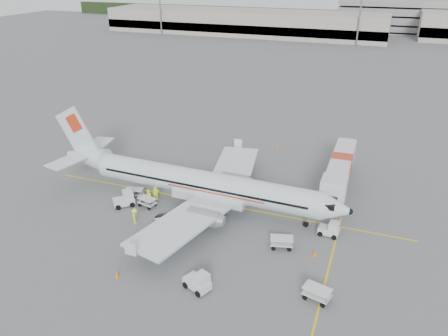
% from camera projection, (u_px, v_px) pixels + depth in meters
% --- Properties ---
extents(ground, '(360.00, 360.00, 0.00)m').
position_uv_depth(ground, '(218.00, 204.00, 51.44)').
color(ground, '#56595B').
extents(stripe_lead, '(44.00, 0.20, 0.01)m').
position_uv_depth(stripe_lead, '(218.00, 204.00, 51.44)').
color(stripe_lead, yellow).
rests_on(stripe_lead, ground).
extents(stripe_cross, '(0.20, 20.00, 0.01)m').
position_uv_depth(stripe_cross, '(328.00, 271.00, 40.22)').
color(stripe_cross, yellow).
rests_on(stripe_cross, ground).
extents(terminal_west, '(110.00, 22.00, 9.00)m').
position_uv_depth(terminal_west, '(243.00, 22.00, 172.34)').
color(terminal_west, gray).
rests_on(terminal_west, ground).
extents(parking_garage, '(62.00, 24.00, 14.00)m').
position_uv_depth(parking_garage, '(419.00, 14.00, 176.04)').
color(parking_garage, slate).
rests_on(parking_garage, ground).
extents(treeline, '(300.00, 3.00, 6.00)m').
position_uv_depth(treeline, '(357.00, 18.00, 198.39)').
color(treeline, black).
rests_on(treeline, ground).
extents(mast_west, '(3.20, 1.20, 22.00)m').
position_uv_depth(mast_west, '(160.00, 5.00, 168.93)').
color(mast_west, slate).
rests_on(mast_west, ground).
extents(mast_center, '(3.20, 1.20, 22.00)m').
position_uv_depth(mast_center, '(360.00, 12.00, 145.11)').
color(mast_center, slate).
rests_on(mast_center, ground).
extents(aircraft, '(36.40, 28.97, 9.79)m').
position_uv_depth(aircraft, '(204.00, 168.00, 49.05)').
color(aircraft, silver).
rests_on(aircraft, ground).
extents(jet_bridge, '(3.15, 16.81, 4.41)m').
position_uv_depth(jet_bridge, '(340.00, 172.00, 54.17)').
color(jet_bridge, silver).
rests_on(jet_bridge, ground).
extents(belt_loader, '(4.71, 2.22, 2.46)m').
position_uv_depth(belt_loader, '(172.00, 216.00, 46.70)').
color(belt_loader, silver).
rests_on(belt_loader, ground).
extents(tug_fore, '(2.23, 1.40, 1.64)m').
position_uv_depth(tug_fore, '(329.00, 228.00, 45.23)').
color(tug_fore, silver).
rests_on(tug_fore, ground).
extents(tug_mid, '(2.69, 2.16, 1.81)m').
position_uv_depth(tug_mid, '(197.00, 280.00, 37.69)').
color(tug_mid, silver).
rests_on(tug_mid, ground).
extents(tug_aft, '(2.68, 2.62, 1.84)m').
position_uv_depth(tug_aft, '(124.00, 199.00, 50.68)').
color(tug_aft, silver).
rests_on(tug_aft, ground).
extents(cart_loaded_a, '(2.39, 1.74, 1.12)m').
position_uv_depth(cart_loaded_a, '(134.00, 193.00, 52.71)').
color(cart_loaded_a, silver).
rests_on(cart_loaded_a, ground).
extents(cart_loaded_b, '(2.32, 1.69, 1.09)m').
position_uv_depth(cart_loaded_b, '(147.00, 202.00, 50.69)').
color(cart_loaded_b, silver).
rests_on(cart_loaded_b, ground).
extents(cart_empty_a, '(2.50, 1.84, 1.17)m').
position_uv_depth(cart_empty_a, '(281.00, 243.00, 43.33)').
color(cart_empty_a, silver).
rests_on(cart_empty_a, ground).
extents(cart_empty_b, '(2.56, 1.89, 1.20)m').
position_uv_depth(cart_empty_b, '(317.00, 294.00, 36.60)').
color(cart_empty_b, silver).
rests_on(cart_empty_b, ground).
extents(cone_nose, '(0.37, 0.37, 0.60)m').
position_uv_depth(cone_nose, '(315.00, 253.00, 42.19)').
color(cone_nose, orange).
rests_on(cone_nose, ground).
extents(cone_port, '(0.38, 0.38, 0.62)m').
position_uv_depth(cone_port, '(277.00, 146.00, 66.93)').
color(cone_port, orange).
rests_on(cone_port, ground).
extents(cone_stbd, '(0.38, 0.38, 0.61)m').
position_uv_depth(cone_stbd, '(117.00, 274.00, 39.33)').
color(cone_stbd, orange).
rests_on(cone_stbd, ground).
extents(crew_a, '(0.70, 0.61, 1.61)m').
position_uv_depth(crew_a, '(155.00, 193.00, 52.21)').
color(crew_a, '#D5F921').
rests_on(crew_a, ground).
extents(crew_b, '(1.06, 1.11, 1.80)m').
position_uv_depth(crew_b, '(148.00, 197.00, 51.13)').
color(crew_b, '#D5F921').
rests_on(crew_b, ground).
extents(crew_c, '(1.13, 1.34, 1.80)m').
position_uv_depth(crew_c, '(135.00, 216.00, 47.24)').
color(crew_c, '#D5F921').
rests_on(crew_c, ground).
extents(crew_d, '(1.11, 0.81, 1.75)m').
position_uv_depth(crew_d, '(156.00, 193.00, 52.00)').
color(crew_d, '#D5F921').
rests_on(crew_d, ground).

